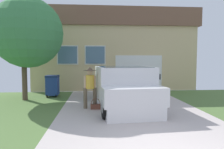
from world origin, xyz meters
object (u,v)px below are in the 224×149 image
object	(u,v)px
person_with_hat	(90,84)
house_with_garage	(111,51)
handbag	(96,106)
front_yard_tree	(26,33)
wheeled_trash_bin	(53,85)
pickup_truck	(122,88)

from	to	relation	value
person_with_hat	house_with_garage	size ratio (longest dim) A/B	0.15
person_with_hat	handbag	size ratio (longest dim) A/B	3.91
person_with_hat	front_yard_tree	distance (m)	4.07
house_with_garage	wheeled_trash_bin	distance (m)	6.45
handbag	pickup_truck	bearing A→B (deg)	19.09
handbag	house_with_garage	distance (m)	8.48
pickup_truck	house_with_garage	distance (m)	7.87
pickup_truck	front_yard_tree	distance (m)	5.08
person_with_hat	front_yard_tree	world-z (taller)	front_yard_tree
house_with_garage	wheeled_trash_bin	world-z (taller)	house_with_garage
person_with_hat	handbag	world-z (taller)	person_with_hat
handbag	wheeled_trash_bin	world-z (taller)	wheeled_trash_bin
pickup_truck	person_with_hat	distance (m)	1.31
handbag	front_yard_tree	distance (m)	4.76
pickup_truck	person_with_hat	xyz separation A→B (m)	(-1.28, -0.19, 0.19)
person_with_hat	pickup_truck	bearing A→B (deg)	-1.68
wheeled_trash_bin	person_with_hat	bearing A→B (deg)	-54.46
pickup_truck	house_with_garage	xyz separation A→B (m)	(0.17, 7.66, 1.80)
front_yard_tree	wheeled_trash_bin	xyz separation A→B (m)	(0.95, 0.89, -2.50)
pickup_truck	handbag	bearing A→B (deg)	14.59
person_with_hat	wheeled_trash_bin	world-z (taller)	person_with_hat
pickup_truck	handbag	world-z (taller)	pickup_truck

